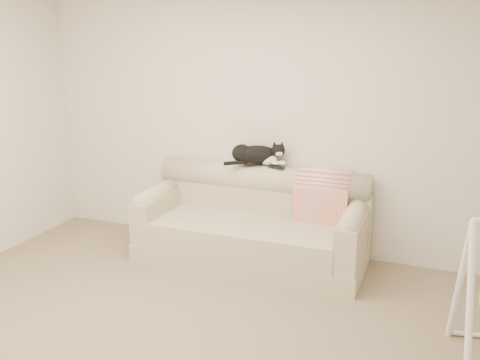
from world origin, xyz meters
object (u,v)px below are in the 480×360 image
Objects in this scene: remote_a at (253,164)px; remote_b at (276,167)px; sofa at (253,225)px; tuxedo_cat at (257,154)px.

remote_a reaches higher than remote_b.
remote_a is at bearing 175.75° from remote_b.
remote_b is at bearing 51.85° from sofa.
tuxedo_cat is (-0.22, 0.03, 0.10)m from remote_b.
sofa is 0.61m from remote_a.
remote_b is 0.24m from tuxedo_cat.
remote_a is 0.30× the size of tuxedo_cat.
sofa is at bearing -76.77° from tuxedo_cat.
tuxedo_cat reaches higher than sofa.
tuxedo_cat is at bearing 103.23° from sofa.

